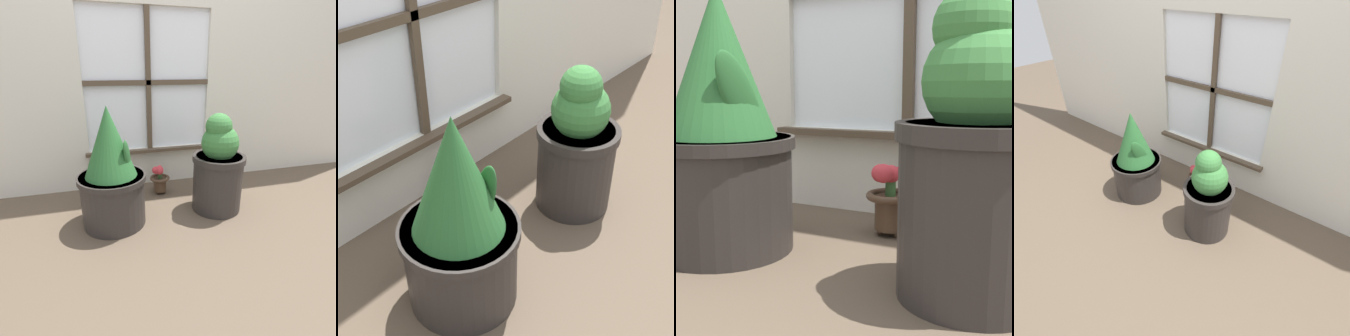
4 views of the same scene
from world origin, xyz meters
TOP-DOWN VIEW (x-y plane):
  - ground_plane at (0.00, 0.00)m, footprint 10.00×10.00m
  - wall_with_window at (0.00, 0.69)m, footprint 4.40×0.10m
  - potted_plant_left at (-0.34, 0.13)m, footprint 0.39×0.39m
  - potted_plant_right at (0.34, 0.13)m, footprint 0.34×0.34m
  - flower_vase at (0.02, 0.45)m, footprint 0.15×0.15m

SIDE VIEW (x-z plane):
  - ground_plane at x=0.00m, z-range 0.00..0.00m
  - flower_vase at x=0.02m, z-range 0.01..0.23m
  - potted_plant_right at x=0.34m, z-range -0.03..0.61m
  - potted_plant_left at x=-0.34m, z-range -0.04..0.67m
  - wall_with_window at x=0.00m, z-range 0.02..2.52m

